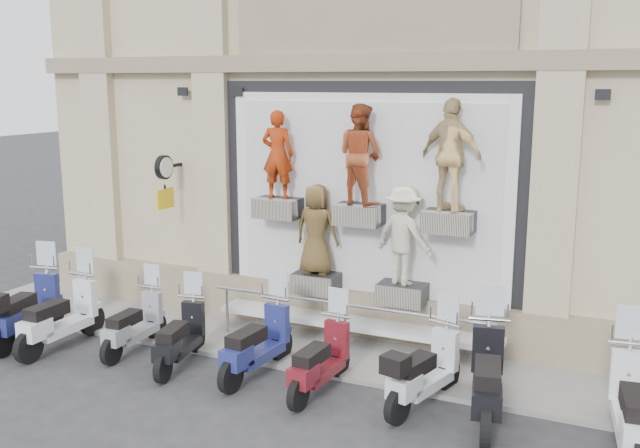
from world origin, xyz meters
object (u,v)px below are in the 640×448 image
at_px(scooter_f, 320,346).
at_px(scooter_a, 26,296).
at_px(scooter_g, 425,356).
at_px(scooter_i, 634,389).
at_px(guard_rail, 345,329).
at_px(scooter_b, 60,303).
at_px(clock_sign_bracket, 165,175).
at_px(scooter_c, 134,312).
at_px(scooter_h, 488,360).
at_px(scooter_d, 180,324).
at_px(scooter_e, 257,329).

bearing_deg(scooter_f, scooter_a, -174.53).
height_order(scooter_g, scooter_i, scooter_i).
distance_m(guard_rail, scooter_b, 4.91).
distance_m(clock_sign_bracket, scooter_a, 3.27).
height_order(scooter_b, scooter_i, scooter_i).
height_order(scooter_a, scooter_c, scooter_a).
bearing_deg(scooter_g, scooter_h, 11.49).
bearing_deg(scooter_f, clock_sign_bracket, 157.91).
bearing_deg(scooter_b, scooter_f, 2.68).
xyz_separation_m(scooter_b, scooter_h, (7.22, 0.35, 0.04)).
bearing_deg(scooter_g, scooter_a, -161.97).
bearing_deg(scooter_a, guard_rail, 5.80).
height_order(guard_rail, scooter_d, scooter_d).
height_order(clock_sign_bracket, scooter_c, clock_sign_bracket).
height_order(clock_sign_bracket, scooter_i, clock_sign_bracket).
distance_m(clock_sign_bracket, scooter_h, 7.06).
distance_m(scooter_c, scooter_g, 5.09).
relative_size(clock_sign_bracket, scooter_f, 0.57).
bearing_deg(scooter_e, scooter_h, 4.62).
bearing_deg(scooter_h, scooter_i, -15.44).
bearing_deg(scooter_d, scooter_g, -7.43).
xyz_separation_m(scooter_f, scooter_i, (4.22, 0.02, 0.12)).
bearing_deg(scooter_f, scooter_h, 6.93).
bearing_deg(scooter_h, scooter_d, 170.82).
relative_size(scooter_c, scooter_g, 0.92).
xyz_separation_m(clock_sign_bracket, scooter_h, (6.54, -1.82, -1.94)).
relative_size(scooter_e, scooter_g, 1.02).
bearing_deg(scooter_f, guard_rail, 102.08).
distance_m(scooter_c, scooter_e, 2.42).
distance_m(scooter_b, scooter_e, 3.68).
height_order(guard_rail, scooter_i, scooter_i).
relative_size(scooter_a, scooter_c, 1.19).
bearing_deg(guard_rail, scooter_f, -81.33).
relative_size(scooter_d, scooter_g, 0.94).
xyz_separation_m(guard_rail, clock_sign_bracket, (-3.90, 0.47, 2.34)).
bearing_deg(scooter_e, scooter_g, 5.69).
bearing_deg(scooter_i, guard_rail, 154.18).
relative_size(guard_rail, scooter_h, 2.38).
height_order(scooter_a, scooter_i, scooter_i).
distance_m(clock_sign_bracket, scooter_d, 3.33).
bearing_deg(guard_rail, scooter_i, -18.48).
relative_size(scooter_c, scooter_f, 0.96).
height_order(scooter_a, scooter_b, scooter_a).
xyz_separation_m(guard_rail, scooter_e, (-0.92, -1.35, 0.32)).
distance_m(guard_rail, scooter_a, 5.64).
relative_size(scooter_f, scooter_g, 0.96).
xyz_separation_m(scooter_c, scooter_d, (1.10, -0.22, 0.01)).
height_order(guard_rail, scooter_f, scooter_f).
bearing_deg(scooter_c, scooter_a, -171.44).
height_order(scooter_c, scooter_i, scooter_i).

